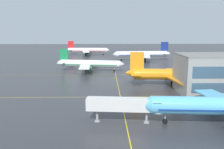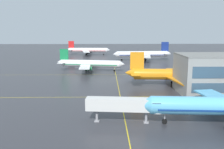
{
  "view_description": "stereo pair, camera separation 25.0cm",
  "coord_description": "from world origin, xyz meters",
  "px_view_note": "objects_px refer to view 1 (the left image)",
  "views": [
    {
      "loc": [
        -4.3,
        -37.66,
        20.36
      ],
      "look_at": [
        -2.25,
        47.36,
        4.68
      ],
      "focal_mm": 40.03,
      "sensor_mm": 36.0,
      "label": 1
    },
    {
      "loc": [
        -4.05,
        -37.66,
        20.36
      ],
      "look_at": [
        -2.25,
        47.36,
        4.68
      ],
      "focal_mm": 40.03,
      "sensor_mm": 36.0,
      "label": 2
    }
  ],
  "objects_px": {
    "airliner_far_right_stand": "(88,50)",
    "jet_bridge": "(133,105)",
    "airliner_second_row": "(178,74)",
    "airliner_far_left_stand": "(142,54)",
    "airliner_third_row": "(90,64)"
  },
  "relations": [
    {
      "from": "airliner_far_right_stand",
      "to": "jet_bridge",
      "type": "xyz_separation_m",
      "value": [
        20.26,
        -144.75,
        0.39
      ]
    },
    {
      "from": "airliner_third_row",
      "to": "airliner_far_left_stand",
      "type": "xyz_separation_m",
      "value": [
        31.51,
        40.34,
        0.46
      ]
    },
    {
      "from": "airliner_far_right_stand",
      "to": "airliner_third_row",
      "type": "bearing_deg",
      "value": -85.16
    },
    {
      "from": "airliner_far_right_stand",
      "to": "jet_bridge",
      "type": "height_order",
      "value": "airliner_far_right_stand"
    },
    {
      "from": "airliner_second_row",
      "to": "jet_bridge",
      "type": "distance_m",
      "value": 40.76
    },
    {
      "from": "airliner_far_left_stand",
      "to": "airliner_far_right_stand",
      "type": "relative_size",
      "value": 1.11
    },
    {
      "from": "airliner_far_left_stand",
      "to": "jet_bridge",
      "type": "relative_size",
      "value": 2.15
    },
    {
      "from": "airliner_third_row",
      "to": "airliner_far_right_stand",
      "type": "distance_m",
      "value": 76.71
    },
    {
      "from": "jet_bridge",
      "to": "airliner_far_right_stand",
      "type": "bearing_deg",
      "value": 97.97
    },
    {
      "from": "airliner_second_row",
      "to": "airliner_far_right_stand",
      "type": "distance_m",
      "value": 116.58
    },
    {
      "from": "airliner_third_row",
      "to": "airliner_far_left_stand",
      "type": "bearing_deg",
      "value": 52.01
    },
    {
      "from": "airliner_second_row",
      "to": "airliner_far_right_stand",
      "type": "height_order",
      "value": "airliner_second_row"
    },
    {
      "from": "airliner_far_right_stand",
      "to": "airliner_second_row",
      "type": "bearing_deg",
      "value": -69.7
    },
    {
      "from": "airliner_second_row",
      "to": "jet_bridge",
      "type": "height_order",
      "value": "airliner_second_row"
    },
    {
      "from": "airliner_far_right_stand",
      "to": "jet_bridge",
      "type": "bearing_deg",
      "value": -82.03
    }
  ]
}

